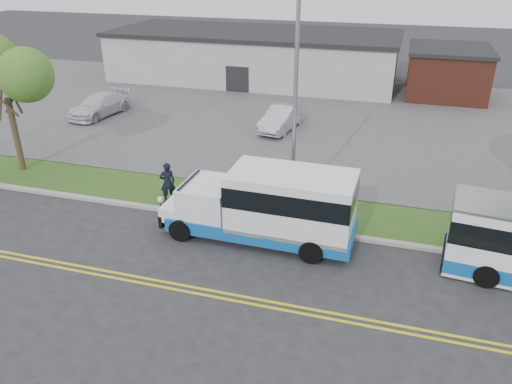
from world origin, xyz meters
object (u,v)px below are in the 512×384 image
(streetlight_near, at_px, (295,100))
(pedestrian, at_px, (168,182))
(parked_car_a, at_px, (281,118))
(parked_car_b, at_px, (100,105))
(shuttle_bus, at_px, (272,204))
(tree_west, at_px, (3,76))

(streetlight_near, height_order, pedestrian, streetlight_near)
(parked_car_a, height_order, parked_car_b, parked_car_a)
(shuttle_bus, xyz_separation_m, parked_car_b, (-16.12, 12.85, -0.78))
(tree_west, bearing_deg, parked_car_b, 97.87)
(parked_car_a, xyz_separation_m, parked_car_b, (-13.19, -0.63, -0.01))
(streetlight_near, xyz_separation_m, shuttle_bus, (-0.23, -2.58, -3.60))
(shuttle_bus, relative_size, parked_car_a, 1.73)
(pedestrian, xyz_separation_m, parked_car_a, (2.56, 11.72, -0.21))
(shuttle_bus, bearing_deg, streetlight_near, 85.84)
(tree_west, height_order, shuttle_bus, tree_west)
(streetlight_near, bearing_deg, tree_west, 178.20)
(streetlight_near, relative_size, shuttle_bus, 1.18)
(tree_west, distance_m, shuttle_bus, 15.48)
(streetlight_near, bearing_deg, pedestrian, -171.77)
(tree_west, bearing_deg, pedestrian, -7.97)
(shuttle_bus, bearing_deg, parked_car_a, 103.20)
(tree_west, xyz_separation_m, shuttle_bus, (14.77, -3.06, -3.49))
(pedestrian, relative_size, parked_car_b, 0.38)
(pedestrian, xyz_separation_m, parked_car_b, (-10.64, 11.09, -0.23))
(streetlight_near, xyz_separation_m, pedestrian, (-5.72, -0.83, -4.15))
(tree_west, height_order, parked_car_b, tree_west)
(pedestrian, height_order, parked_car_b, pedestrian)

